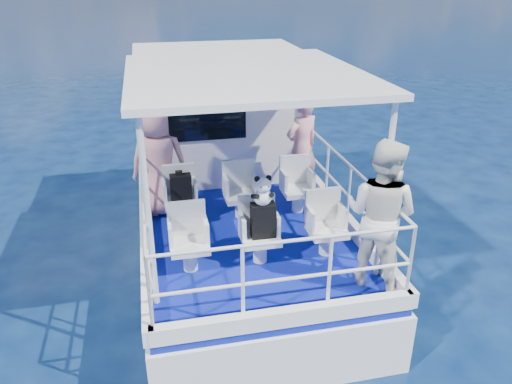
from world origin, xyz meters
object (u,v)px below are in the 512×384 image
passenger_port_fwd (159,161)px  passenger_stbd_aft (380,214)px  panda (263,190)px  backpack_center (263,220)px

passenger_port_fwd → passenger_stbd_aft: bearing=136.1°
passenger_port_fwd → panda: size_ratio=4.48×
passenger_port_fwd → panda: bearing=125.6°
passenger_stbd_aft → backpack_center: (-1.22, 0.70, -0.30)m
panda → passenger_stbd_aft: bearing=-29.3°
backpack_center → panda: size_ratio=1.20×
passenger_port_fwd → panda: 2.11m
passenger_stbd_aft → backpack_center: 1.44m
passenger_port_fwd → backpack_center: size_ratio=3.72×
passenger_port_fwd → backpack_center: (1.19, -1.73, -0.24)m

